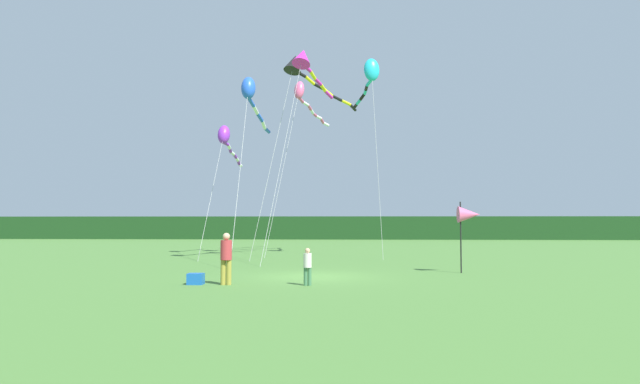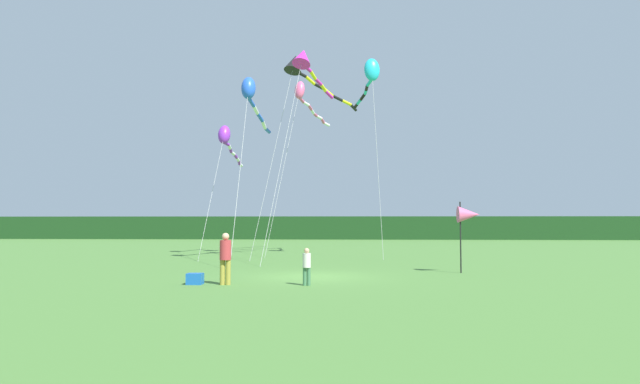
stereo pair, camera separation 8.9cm
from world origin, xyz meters
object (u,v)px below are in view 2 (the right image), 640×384
Objects in this scene: kite_purple at (226,139)px; kite_rainbow at (304,97)px; cooler_box at (195,279)px; kite_blue at (251,94)px; person_adult at (225,256)px; kite_cyan at (371,74)px; kite_black at (300,69)px; person_child at (307,265)px; banner_flag_pole at (468,215)px; kite_magenta at (305,61)px.

kite_purple is 0.80× the size of kite_rainbow.
kite_blue is (-0.05, 10.26, 8.88)m from cooler_box.
cooler_box is at bearing -96.63° from kite_rainbow.
kite_blue is (-1.12, 10.32, 8.08)m from person_adult.
kite_cyan is 0.97× the size of kite_black.
person_child is 0.10× the size of kite_black.
cooler_box is 18.86m from kite_black.
banner_flag_pole is at bearing -69.93° from kite_cyan.
kite_black is (-0.52, 2.80, 0.34)m from kite_magenta.
person_adult is at bearing -83.80° from kite_blue.
kite_blue reaches higher than banner_flag_pole.
kite_cyan is at bearing 69.64° from person_adult.
kite_rainbow is (-0.61, 6.37, -0.62)m from kite_magenta.
person_child is 0.42× the size of banner_flag_pole.
cooler_box is at bearing -102.90° from kite_magenta.
person_child is at bearing -83.69° from kite_black.
kite_magenta is 0.96× the size of kite_black.
banner_flag_pole is 13.79m from kite_magenta.
kite_purple is (-2.67, 15.81, 7.31)m from cooler_box.
person_adult is 18.34m from kite_black.
kite_rainbow is at bearing 142.10° from kite_cyan.
kite_rainbow is (2.13, 18.33, 10.56)m from cooler_box.
kite_blue is at bearing -105.15° from kite_rainbow.
kite_cyan is at bearing 1.10° from kite_black.
kite_magenta is at bearing 31.32° from kite_blue.
kite_rainbow is (-1.74, 18.44, 10.04)m from person_child.
kite_cyan is (5.54, 14.91, 10.31)m from person_adult.
kite_black is (-4.38, -0.08, 0.42)m from kite_cyan.
kite_black is at bearing -178.90° from kite_cyan.
kite_magenta is 0.99× the size of kite_cyan.
cooler_box is 11.55m from banner_flag_pole.
kite_rainbow is 8.53m from kite_blue.
kite_purple is at bearing 103.26° from person_adult.
person_child is at bearing -84.62° from kite_rainbow.
person_child is at bearing -84.66° from kite_magenta.
kite_rainbow reaches higher than kite_purple.
kite_black is (2.22, 14.76, 11.53)m from cooler_box.
kite_purple is (-6.54, 15.93, 6.79)m from person_child.
kite_blue is at bearing -145.42° from kite_cyan.
person_child reaches higher than cooler_box.
banner_flag_pole is 15.92m from kite_black.
banner_flag_pole is at bearing 36.65° from person_child.
cooler_box is (-3.87, 0.12, -0.52)m from person_child.
kite_cyan is at bearing -5.94° from kite_purple.
kite_blue is at bearing 110.71° from person_child.
person_child is at bearing -69.29° from kite_blue.
kite_purple is 6.34m from kite_blue.
kite_rainbow reaches higher than kite_blue.
kite_black reaches higher than kite_rainbow.
banner_flag_pole is (9.25, 4.75, 1.44)m from person_adult.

